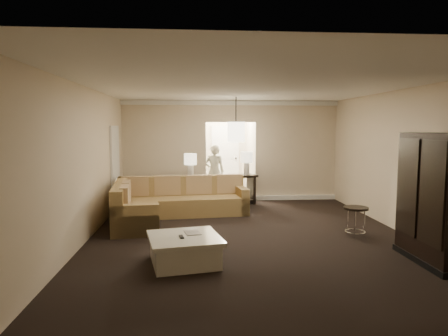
{
  "coord_description": "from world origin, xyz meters",
  "views": [
    {
      "loc": [
        -1.06,
        -7.12,
        2.07
      ],
      "look_at": [
        -0.41,
        1.2,
        1.21
      ],
      "focal_mm": 32.0,
      "sensor_mm": 36.0,
      "label": 1
    }
  ],
  "objects": [
    {
      "name": "ground",
      "position": [
        0.0,
        0.0,
        0.0
      ],
      "size": [
        8.0,
        8.0,
        0.0
      ],
      "primitive_type": "plane",
      "color": "black",
      "rests_on": "ground"
    },
    {
      "name": "wall_back",
      "position": [
        0.0,
        4.0,
        1.4
      ],
      "size": [
        6.0,
        0.04,
        2.8
      ],
      "primitive_type": "cube",
      "color": "beige",
      "rests_on": "ground"
    },
    {
      "name": "wall_front",
      "position": [
        0.0,
        -4.0,
        1.4
      ],
      "size": [
        6.0,
        0.04,
        2.8
      ],
      "primitive_type": "cube",
      "color": "beige",
      "rests_on": "ground"
    },
    {
      "name": "wall_left",
      "position": [
        -3.0,
        0.0,
        1.4
      ],
      "size": [
        0.04,
        8.0,
        2.8
      ],
      "primitive_type": "cube",
      "color": "beige",
      "rests_on": "ground"
    },
    {
      "name": "wall_right",
      "position": [
        3.0,
        0.0,
        1.4
      ],
      "size": [
        0.04,
        8.0,
        2.8
      ],
      "primitive_type": "cube",
      "color": "beige",
      "rests_on": "ground"
    },
    {
      "name": "ceiling",
      "position": [
        0.0,
        0.0,
        2.8
      ],
      "size": [
        6.0,
        8.0,
        0.02
      ],
      "primitive_type": "cube",
      "color": "white",
      "rests_on": "wall_back"
    },
    {
      "name": "crown_molding",
      "position": [
        0.0,
        3.95,
        2.73
      ],
      "size": [
        6.0,
        0.1,
        0.12
      ],
      "primitive_type": "cube",
      "color": "white",
      "rests_on": "wall_back"
    },
    {
      "name": "baseboard",
      "position": [
        0.0,
        3.95,
        0.06
      ],
      "size": [
        6.0,
        0.1,
        0.12
      ],
      "primitive_type": "cube",
      "color": "white",
      "rests_on": "ground"
    },
    {
      "name": "side_door",
      "position": [
        -2.97,
        2.8,
        1.05
      ],
      "size": [
        0.05,
        0.9,
        2.1
      ],
      "primitive_type": "cube",
      "color": "white",
      "rests_on": "ground"
    },
    {
      "name": "foyer",
      "position": [
        0.0,
        5.34,
        1.3
      ],
      "size": [
        1.44,
        2.02,
        2.8
      ],
      "color": "white",
      "rests_on": "ground"
    },
    {
      "name": "sectional_sofa",
      "position": [
        -1.62,
        1.84,
        0.36
      ],
      "size": [
        3.11,
        2.62,
        0.9
      ],
      "rotation": [
        0.0,
        0.0,
        0.11
      ],
      "color": "brown",
      "rests_on": "ground"
    },
    {
      "name": "coffee_table",
      "position": [
        -1.2,
        -1.2,
        0.22
      ],
      "size": [
        1.23,
        1.23,
        0.44
      ],
      "rotation": [
        0.0,
        0.0,
        0.19
      ],
      "color": "silver",
      "rests_on": "ground"
    },
    {
      "name": "console_table",
      "position": [
        -0.38,
        3.2,
        0.47
      ],
      "size": [
        2.09,
        1.09,
        0.79
      ],
      "rotation": [
        0.0,
        0.0,
        0.32
      ],
      "color": "black",
      "rests_on": "ground"
    },
    {
      "name": "armoire",
      "position": [
        2.59,
        -1.46,
        0.95
      ],
      "size": [
        0.59,
        1.38,
        1.98
      ],
      "color": "black",
      "rests_on": "ground"
    },
    {
      "name": "drink_table",
      "position": [
        1.98,
        0.02,
        0.41
      ],
      "size": [
        0.46,
        0.46,
        0.57
      ],
      "rotation": [
        0.0,
        0.0,
        0.07
      ],
      "color": "black",
      "rests_on": "ground"
    },
    {
      "name": "table_lamp_left",
      "position": [
        -1.13,
        2.95,
        1.2
      ],
      "size": [
        0.32,
        0.32,
        0.61
      ],
      "color": "silver",
      "rests_on": "console_table"
    },
    {
      "name": "table_lamp_right",
      "position": [
        0.38,
        3.45,
        1.2
      ],
      "size": [
        0.32,
        0.32,
        0.61
      ],
      "color": "silver",
      "rests_on": "console_table"
    },
    {
      "name": "pendant_light",
      "position": [
        0.0,
        2.7,
        1.95
      ],
      "size": [
        0.38,
        0.38,
        1.09
      ],
      "color": "black",
      "rests_on": "ceiling"
    },
    {
      "name": "person",
      "position": [
        -0.45,
        4.3,
        0.87
      ],
      "size": [
        0.63,
        0.43,
        1.73
      ],
      "primitive_type": "imported",
      "rotation": [
        0.0,
        0.0,
        3.12
      ],
      "color": "beige",
      "rests_on": "ground"
    }
  ]
}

